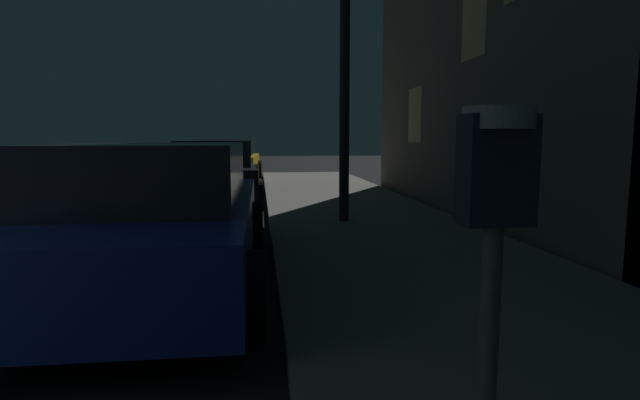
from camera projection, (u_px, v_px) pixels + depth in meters
name	position (u px, v px, depth m)	size (l,w,h in m)	color
parking_meter	(493.00, 234.00, 1.37)	(0.19, 0.19, 1.42)	#59595B
car_blue	(158.00, 216.00, 4.87)	(2.07, 4.58, 1.43)	navy
car_black	(214.00, 173.00, 11.09)	(2.15, 4.27, 1.43)	black
car_yellow_cab	(230.00, 160.00, 17.20)	(2.22, 4.20, 1.43)	gold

